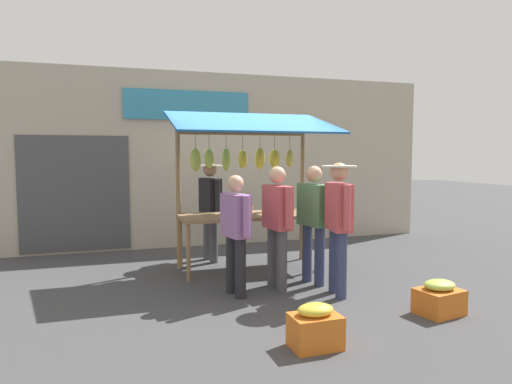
{
  "coord_description": "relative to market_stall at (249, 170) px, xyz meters",
  "views": [
    {
      "loc": [
        2.07,
        6.78,
        1.82
      ],
      "look_at": [
        0.0,
        0.3,
        1.25
      ],
      "focal_mm": 32.06,
      "sensor_mm": 36.0,
      "label": 1
    }
  ],
  "objects": [
    {
      "name": "street_backdrop",
      "position": [
        0.06,
        -2.14,
        0.13
      ],
      "size": [
        9.0,
        0.3,
        3.4
      ],
      "color": "#B2A893",
      "rests_on": "ground"
    },
    {
      "name": "vendor_with_sunhat",
      "position": [
        0.48,
        -0.69,
        -0.57
      ],
      "size": [
        0.43,
        0.7,
        1.67
      ],
      "rotation": [
        0.0,
        0.0,
        1.76
      ],
      "color": "#4C4C51",
      "rests_on": "ground"
    },
    {
      "name": "shopper_with_shopping_bag",
      "position": [
        0.57,
        1.28,
        -0.68
      ],
      "size": [
        0.31,
        0.66,
        1.55
      ],
      "rotation": [
        0.0,
        0.0,
        -1.37
      ],
      "color": "#232328",
      "rests_on": "ground"
    },
    {
      "name": "shopper_in_grey_tee",
      "position": [
        -0.61,
        1.08,
        -0.6
      ],
      "size": [
        0.34,
        0.69,
        1.66
      ],
      "rotation": [
        0.0,
        0.0,
        -1.32
      ],
      "color": "navy",
      "rests_on": "ground"
    },
    {
      "name": "ground_plane",
      "position": [
        0.0,
        0.06,
        -1.56
      ],
      "size": [
        40.0,
        40.0,
        0.0
      ],
      "primitive_type": "plane",
      "color": "#424244"
    },
    {
      "name": "market_stall",
      "position": [
        0.0,
        0.0,
        0.0
      ],
      "size": [
        2.5,
        1.46,
        2.5
      ],
      "color": "olive",
      "rests_on": "ground"
    },
    {
      "name": "produce_crate_side",
      "position": [
        0.28,
        3.05,
        -1.37
      ],
      "size": [
        0.47,
        0.34,
        0.42
      ],
      "color": "#D1661E",
      "rests_on": "ground"
    },
    {
      "name": "shopper_in_striped_shirt",
      "position": [
        -0.04,
        1.16,
        -0.61
      ],
      "size": [
        0.28,
        0.7,
        1.65
      ],
      "rotation": [
        0.0,
        0.0,
        -1.44
      ],
      "color": "#4C4C51",
      "rests_on": "ground"
    },
    {
      "name": "shopper_with_ponytail",
      "position": [
        -0.68,
        1.68,
        -0.55
      ],
      "size": [
        0.44,
        0.71,
        1.71
      ],
      "rotation": [
        0.0,
        0.0,
        -1.74
      ],
      "color": "navy",
      "rests_on": "ground"
    },
    {
      "name": "produce_crate_near",
      "position": [
        -1.45,
        2.65,
        -1.38
      ],
      "size": [
        0.54,
        0.47,
        0.4
      ],
      "color": "#D1661E",
      "rests_on": "ground"
    }
  ]
}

